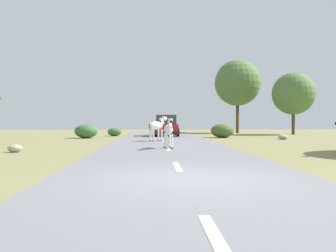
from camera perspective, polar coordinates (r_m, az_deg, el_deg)
The scene contains 13 objects.
ground_plane at distance 7.75m, azimuth 4.20°, elevation -8.82°, with size 90.00×90.00×0.00m, color olive.
road at distance 7.72m, azimuth 2.55°, elevation -8.67°, with size 6.00×64.00×0.05m, color slate.
lane_markings at distance 6.74m, azimuth 3.31°, elevation -9.83°, with size 0.16×56.00×0.01m.
zebra_0 at distance 16.04m, azimuth 0.09°, elevation -0.64°, with size 0.49×1.49×1.40m.
zebra_2 at distance 21.79m, azimuth -1.78°, elevation 0.02°, with size 1.33×1.32×1.57m.
car_0 at distance 29.36m, azimuth -0.35°, elevation -0.04°, with size 2.03×4.34×1.74m.
tree_1 at distance 35.62m, azimuth 19.59°, elevation 4.93°, with size 4.00×4.00×5.88m.
tree_7 at distance 38.69m, azimuth 11.17°, elevation 6.82°, with size 4.89×4.89×7.80m.
bush_0 at distance 27.56m, azimuth 8.77°, elevation -0.76°, with size 1.79×1.61×1.07m, color #425B2D.
bush_1 at distance 27.17m, azimuth -13.08°, elevation -0.84°, with size 1.72×1.54×1.03m, color #386633.
bush_2 at distance 30.48m, azimuth -8.62°, elevation -0.95°, with size 1.19×1.07×0.71m, color #386633.
rock_3 at distance 15.93m, azimuth -23.46°, elevation -3.34°, with size 0.60×0.47×0.32m, color #A89E8C.
rock_4 at distance 26.04m, azimuth 18.07°, elevation -1.68°, with size 0.69×0.67×0.35m, color #A89E8C.
Camera 1 is at (-0.89, -7.59, 1.30)m, focal length 37.76 mm.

